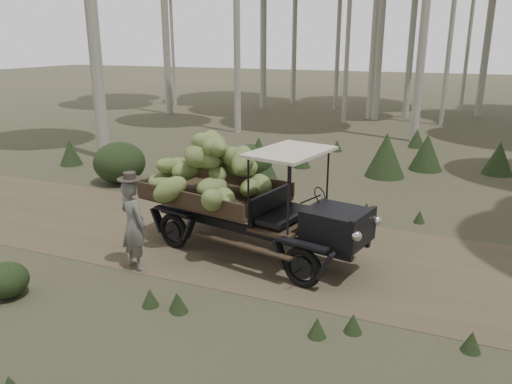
# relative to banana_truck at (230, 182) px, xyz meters

# --- Properties ---
(ground) EXTENTS (120.00, 120.00, 0.00)m
(ground) POSITION_rel_banana_truck_xyz_m (2.27, 0.22, -1.36)
(ground) COLOR #473D2B
(ground) RESTS_ON ground
(dirt_track) EXTENTS (70.00, 4.00, 0.01)m
(dirt_track) POSITION_rel_banana_truck_xyz_m (2.27, 0.22, -1.36)
(dirt_track) COLOR brown
(dirt_track) RESTS_ON ground
(banana_truck) EXTENTS (4.89, 2.61, 2.36)m
(banana_truck) POSITION_rel_banana_truck_xyz_m (0.00, 0.00, 0.00)
(banana_truck) COLOR black
(banana_truck) RESTS_ON ground
(farmer) EXTENTS (0.71, 0.59, 1.82)m
(farmer) POSITION_rel_banana_truck_xyz_m (-1.17, -1.59, -0.50)
(farmer) COLOR #5E5C56
(farmer) RESTS_ON ground
(undergrowth) EXTENTS (20.71, 22.68, 1.40)m
(undergrowth) POSITION_rel_banana_truck_xyz_m (2.20, -0.50, -0.80)
(undergrowth) COLOR #233319
(undergrowth) RESTS_ON ground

